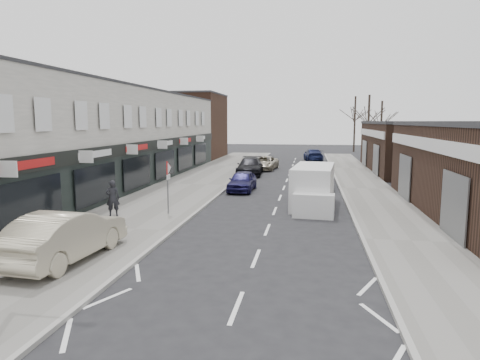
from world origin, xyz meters
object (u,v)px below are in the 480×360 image
at_px(parked_car_left_b, 250,166).
at_px(parked_car_right_b, 318,173).
at_px(white_van, 313,188).
at_px(parked_car_left_c, 264,163).
at_px(parked_car_right_a, 318,176).
at_px(parked_car_right_c, 313,155).
at_px(warning_sign, 168,172).
at_px(parked_car_left_a, 242,181).
at_px(sedan_on_pavement, 66,235).
at_px(pedestrian, 113,198).

xyz_separation_m(parked_car_left_b, parked_car_right_b, (5.81, -3.27, -0.07)).
distance_m(white_van, parked_car_left_c, 18.38).
relative_size(parked_car_right_a, parked_car_right_c, 0.96).
distance_m(parked_car_right_a, parked_car_right_c, 20.37).
bearing_deg(white_van, warning_sign, -149.14).
relative_size(parked_car_left_a, parked_car_right_b, 0.99).
height_order(sedan_on_pavement, parked_car_left_b, sedan_on_pavement).
bearing_deg(warning_sign, parked_car_right_a, 55.81).
bearing_deg(parked_car_left_b, parked_car_left_a, -88.59).
relative_size(parked_car_left_b, parked_car_left_c, 1.11).
height_order(parked_car_left_b, parked_car_right_a, parked_car_right_a).
height_order(sedan_on_pavement, parked_car_right_a, sedan_on_pavement).
bearing_deg(parked_car_left_a, parked_car_right_b, 47.42).
bearing_deg(parked_car_right_b, parked_car_left_a, 50.90).
bearing_deg(parked_car_right_a, parked_car_right_c, -92.33).
relative_size(white_van, parked_car_right_a, 1.25).
bearing_deg(parked_car_left_c, pedestrian, -97.24).
distance_m(parked_car_right_b, parked_car_right_c, 17.94).
bearing_deg(warning_sign, parked_car_right_c, 76.86).
xyz_separation_m(warning_sign, parked_car_left_c, (2.57, 21.23, -1.55)).
xyz_separation_m(white_van, parked_car_left_a, (-4.73, 4.75, -0.39)).
xyz_separation_m(parked_car_left_a, parked_car_left_c, (0.14, 13.05, -0.03)).
xyz_separation_m(warning_sign, parked_car_right_a, (7.57, 11.15, -1.41)).
distance_m(parked_car_left_c, parked_car_right_a, 11.26).
height_order(parked_car_left_b, parked_car_left_c, parked_car_left_b).
bearing_deg(pedestrian, parked_car_right_b, -146.08).
xyz_separation_m(parked_car_left_b, parked_car_left_c, (0.82, 4.39, -0.11)).
bearing_deg(white_van, pedestrian, -150.13).
relative_size(warning_sign, parked_car_right_a, 0.56).
bearing_deg(parked_car_right_a, parked_car_right_b, -92.89).
relative_size(sedan_on_pavement, parked_car_right_c, 1.02).
bearing_deg(parked_car_right_b, pedestrian, 59.87).
distance_m(sedan_on_pavement, parked_car_left_c, 28.97).
distance_m(white_van, pedestrian, 10.63).
relative_size(parked_car_left_a, parked_car_left_b, 0.77).
bearing_deg(parked_car_left_a, parked_car_left_b, 95.46).
distance_m(warning_sign, white_van, 8.02).
height_order(parked_car_left_b, parked_car_right_c, parked_car_left_b).
distance_m(warning_sign, parked_car_right_a, 13.55).
relative_size(sedan_on_pavement, parked_car_left_a, 1.26).
relative_size(white_van, parked_car_right_b, 1.49).
bearing_deg(parked_car_left_a, sedan_on_pavement, -101.43).
height_order(parked_car_left_a, parked_car_right_b, parked_car_right_b).
distance_m(pedestrian, parked_car_left_c, 22.81).
xyz_separation_m(sedan_on_pavement, pedestrian, (-1.47, 6.51, 0.05)).
bearing_deg(white_van, parked_car_right_c, 94.80).
relative_size(sedan_on_pavement, parked_car_left_c, 1.07).
xyz_separation_m(parked_car_left_a, parked_car_right_c, (4.93, 23.34, 0.04)).
xyz_separation_m(parked_car_left_b, parked_car_right_a, (5.82, -5.70, 0.03)).
height_order(sedan_on_pavement, parked_car_left_a, sedan_on_pavement).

